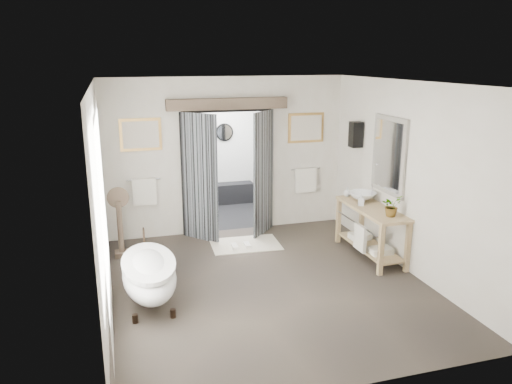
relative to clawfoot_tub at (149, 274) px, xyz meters
The scene contains 13 objects.
ground_plane 1.74m from the clawfoot_tub, ahead, with size 5.00×5.00×0.00m, color #453C31.
room_shell 2.22m from the clawfoot_tub, ahead, with size 4.52×5.02×2.91m.
shower_room 4.38m from the clawfoot_tub, 67.11° to the left, with size 2.22×2.01×2.51m.
back_wall_dressing 3.11m from the clawfoot_tub, 54.01° to the left, with size 3.82×0.71×2.52m.
clawfoot_tub is the anchor object (origin of this frame).
vanity 3.69m from the clawfoot_tub, ahead, with size 0.57×1.60×0.85m.
pedestal_mirror 1.77m from the clawfoot_tub, 100.58° to the left, with size 0.35×0.23×1.20m.
rug 2.47m from the clawfoot_tub, 42.48° to the left, with size 1.20×0.80×0.01m, color beige.
slippers 2.31m from the clawfoot_tub, 42.30° to the left, with size 0.34×0.25×0.05m.
basin 3.84m from the clawfoot_tub, 14.39° to the left, with size 0.47×0.47×0.16m, color white.
plant 3.77m from the clawfoot_tub, ahead, with size 0.30×0.26×0.33m, color gray.
soap_bottle_a 3.65m from the clawfoot_tub, 11.55° to the left, with size 0.09×0.09×0.20m, color gray.
soap_bottle_b 3.84m from the clawfoot_tub, 19.98° to the left, with size 0.13×0.13×0.17m, color gray.
Camera 1 is at (-2.05, -6.40, 3.22)m, focal length 35.00 mm.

